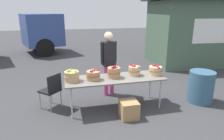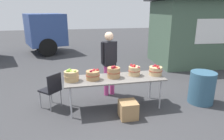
# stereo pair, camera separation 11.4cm
# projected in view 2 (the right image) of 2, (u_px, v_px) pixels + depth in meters

# --- Properties ---
(ground_plane) EXTENTS (40.00, 40.00, 0.00)m
(ground_plane) POSITION_uv_depth(u_px,v_px,m) (115.00, 107.00, 4.87)
(ground_plane) COLOR #38383A
(market_table) EXTENTS (2.30, 0.76, 0.75)m
(market_table) POSITION_uv_depth(u_px,v_px,m) (115.00, 79.00, 4.66)
(market_table) COLOR slate
(market_table) RESTS_ON ground
(apple_basket_green_0) EXTENTS (0.34, 0.34, 0.27)m
(apple_basket_green_0) POSITION_uv_depth(u_px,v_px,m) (71.00, 76.00, 4.42)
(apple_basket_green_0) COLOR tan
(apple_basket_green_0) RESTS_ON market_table
(apple_basket_red_0) EXTENTS (0.32, 0.32, 0.25)m
(apple_basket_red_0) POSITION_uv_depth(u_px,v_px,m) (93.00, 75.00, 4.51)
(apple_basket_red_0) COLOR #A87F51
(apple_basket_red_0) RESTS_ON market_table
(apple_basket_red_1) EXTENTS (0.32, 0.32, 0.30)m
(apple_basket_red_1) POSITION_uv_depth(u_px,v_px,m) (114.00, 72.00, 4.63)
(apple_basket_red_1) COLOR #A87F51
(apple_basket_red_1) RESTS_ON market_table
(apple_basket_red_2) EXTENTS (0.29, 0.29, 0.26)m
(apple_basket_red_2) POSITION_uv_depth(u_px,v_px,m) (134.00, 70.00, 4.79)
(apple_basket_red_2) COLOR tan
(apple_basket_red_2) RESTS_ON market_table
(apple_basket_red_3) EXTENTS (0.33, 0.33, 0.26)m
(apple_basket_red_3) POSITION_uv_depth(u_px,v_px,m) (156.00, 71.00, 4.82)
(apple_basket_red_3) COLOR tan
(apple_basket_red_3) RESTS_ON market_table
(vendor_adult) EXTENTS (0.45, 0.29, 1.73)m
(vendor_adult) POSITION_uv_depth(u_px,v_px,m) (109.00, 59.00, 5.29)
(vendor_adult) COLOR #CC3F8C
(vendor_adult) RESTS_ON ground
(food_kiosk) EXTENTS (3.68, 3.12, 2.74)m
(food_kiosk) POSITION_uv_depth(u_px,v_px,m) (192.00, 31.00, 8.45)
(food_kiosk) COLOR #47604C
(food_kiosk) RESTS_ON ground
(folding_chair) EXTENTS (0.57, 0.57, 0.86)m
(folding_chair) POSITION_uv_depth(u_px,v_px,m) (52.00, 88.00, 4.69)
(folding_chair) COLOR black
(folding_chair) RESTS_ON ground
(trash_barrel) EXTENTS (0.62, 0.62, 0.81)m
(trash_barrel) POSITION_uv_depth(u_px,v_px,m) (202.00, 88.00, 5.00)
(trash_barrel) COLOR #335972
(trash_barrel) RESTS_ON ground
(produce_crate) EXTENTS (0.38, 0.38, 0.38)m
(produce_crate) POSITION_uv_depth(u_px,v_px,m) (128.00, 110.00, 4.34)
(produce_crate) COLOR #A87F51
(produce_crate) RESTS_ON ground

